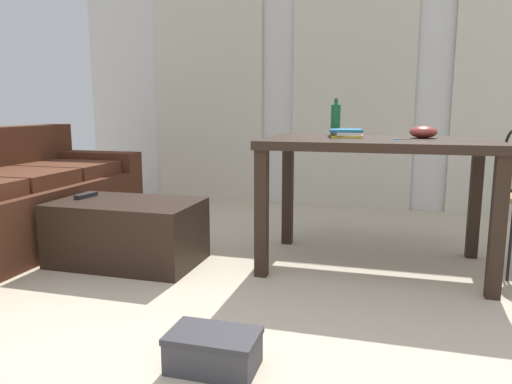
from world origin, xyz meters
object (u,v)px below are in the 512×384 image
couch (10,202)px  book_stack (346,133)px  bowl (423,132)px  shoebox (214,350)px  craft_table (377,157)px  scissors (400,139)px  bottle_near (336,119)px  tv_remote_primary (86,195)px  coffee_table (127,232)px

couch → book_stack: 2.35m
bowl → shoebox: 1.86m
craft_table → scissors: bearing=-23.3°
book_stack → bowl: bearing=1.1°
scissors → craft_table: bearing=156.7°
bottle_near → bowl: size_ratio=1.51×
craft_table → shoebox: (-0.52, -1.38, -0.60)m
couch → bottle_near: bearing=14.4°
bottle_near → bowl: bottle_near is taller
couch → tv_remote_primary: (0.67, -0.07, 0.09)m
coffee_table → scissors: (1.61, 0.29, 0.59)m
couch → shoebox: size_ratio=5.97×
scissors → tv_remote_primary: (-1.92, -0.25, -0.38)m
craft_table → scissors: 0.18m
couch → scissors: size_ratio=18.57×
coffee_table → scissors: scissors is taller
bowl → craft_table: bearing=-153.5°
coffee_table → craft_table: size_ratio=0.67×
bottle_near → scissors: bottle_near is taller
craft_table → bowl: size_ratio=8.27×
couch → bottle_near: (2.18, 0.56, 0.57)m
craft_table → bottle_near: bottle_near is taller
book_stack → scissors: bearing=-28.8°
craft_table → couch: bearing=-174.6°
shoebox → scissors: bearing=64.0°
coffee_table → craft_table: 1.59m
tv_remote_primary → bottle_near: bearing=30.7°
coffee_table → tv_remote_primary: (-0.31, 0.04, 0.21)m
tv_remote_primary → shoebox: (1.27, -1.08, -0.33)m
book_stack → scissors: 0.37m
bottle_near → scissors: size_ratio=2.24×
couch → bottle_near: bottle_near is taller
bowl → scissors: bearing=-125.6°
coffee_table → tv_remote_primary: 0.38m
scissors → shoebox: size_ratio=0.32×
bottle_near → tv_remote_primary: bearing=-157.2°
coffee_table → tv_remote_primary: bearing=172.3°
craft_table → shoebox: bearing=-110.6°
bottle_near → tv_remote_primary: (-1.51, -0.63, -0.48)m
bottle_near → shoebox: bottle_near is taller
bowl → couch: bearing=-172.5°
bottle_near → tv_remote_primary: size_ratio=1.43×
bottle_near → scissors: bearing=-42.9°
couch → bowl: bowl is taller
craft_table → bottle_near: 0.48m
craft_table → book_stack: (-0.19, 0.12, 0.13)m
coffee_table → book_stack: book_stack is taller
book_stack → tv_remote_primary: 1.70m
bottle_near → bowl: bearing=-20.1°
couch → shoebox: couch is taller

